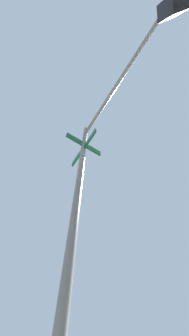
{
  "coord_description": "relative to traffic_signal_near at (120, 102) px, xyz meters",
  "views": [
    {
      "loc": [
        -5.27,
        -6.61,
        1.25
      ],
      "look_at": [
        -6.99,
        -7.13,
        3.97
      ],
      "focal_mm": 17.32,
      "sensor_mm": 36.0,
      "label": 1
    }
  ],
  "objects": [
    {
      "name": "traffic_signal_near",
      "position": [
        0.0,
        0.0,
        0.0
      ],
      "size": [
        2.58,
        2.99,
        6.15
      ],
      "color": "slate",
      "rests_on": "ground_plane"
    }
  ]
}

